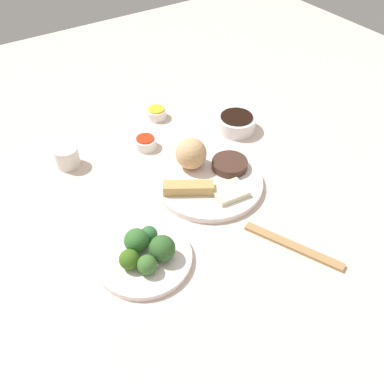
{
  "coord_description": "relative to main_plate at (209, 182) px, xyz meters",
  "views": [
    {
      "loc": [
        0.47,
        0.63,
        0.74
      ],
      "look_at": [
        0.07,
        0.03,
        0.06
      ],
      "focal_mm": 39.98,
      "sensor_mm": 36.0,
      "label": 1
    }
  ],
  "objects": [
    {
      "name": "soy_sauce_bowl",
      "position": [
        -0.2,
        -0.15,
        0.01
      ],
      "size": [
        0.11,
        0.11,
        0.04
      ],
      "primitive_type": "cylinder",
      "color": "white",
      "rests_on": "tabletop"
    },
    {
      "name": "main_plate",
      "position": [
        0.0,
        0.0,
        0.0
      ],
      "size": [
        0.27,
        0.27,
        0.02
      ],
      "primitive_type": "cylinder",
      "color": "white",
      "rests_on": "tabletop"
    },
    {
      "name": "teacup",
      "position": [
        0.26,
        -0.27,
        0.02
      ],
      "size": [
        0.06,
        0.06,
        0.05
      ],
      "primitive_type": "cylinder",
      "color": "silver",
      "rests_on": "tabletop"
    },
    {
      "name": "crab_rangoon_wonton",
      "position": [
        -0.01,
        0.07,
        0.01
      ],
      "size": [
        0.08,
        0.07,
        0.01
      ],
      "primitive_type": "cube",
      "rotation": [
        0.0,
        0.0,
        -0.1
      ],
      "color": "beige",
      "rests_on": "main_plate"
    },
    {
      "name": "sauce_ramekin_hot_mustard_liquid",
      "position": [
        -0.04,
        -0.33,
        0.02
      ],
      "size": [
        0.05,
        0.05,
        0.0
      ],
      "primitive_type": "cylinder",
      "color": "gold",
      "rests_on": "sauce_ramekin_hot_mustard"
    },
    {
      "name": "spring_roll",
      "position": [
        0.07,
        0.01,
        0.02
      ],
      "size": [
        0.12,
        0.09,
        0.03
      ],
      "primitive_type": "cube",
      "rotation": [
        0.0,
        0.0,
        2.58
      ],
      "color": "tan",
      "rests_on": "main_plate"
    },
    {
      "name": "soy_sauce_bowl_liquid",
      "position": [
        -0.2,
        -0.15,
        0.04
      ],
      "size": [
        0.09,
        0.09,
        0.0
      ],
      "primitive_type": "cylinder",
      "color": "black",
      "rests_on": "soy_sauce_bowl"
    },
    {
      "name": "sauce_ramekin_sweet_and_sour_liquid",
      "position": [
        0.06,
        -0.22,
        0.02
      ],
      "size": [
        0.05,
        0.05,
        0.0
      ],
      "primitive_type": "cylinder",
      "color": "red",
      "rests_on": "sauce_ramekin_sweet_and_sour"
    },
    {
      "name": "sauce_ramekin_sweet_and_sour",
      "position": [
        0.06,
        -0.22,
        0.01
      ],
      "size": [
        0.06,
        0.06,
        0.03
      ],
      "primitive_type": "cylinder",
      "color": "white",
      "rests_on": "tabletop"
    },
    {
      "name": "broccoli_floret_0",
      "position": [
        0.25,
        0.09,
        0.03
      ],
      "size": [
        0.05,
        0.05,
        0.05
      ],
      "primitive_type": "sphere",
      "color": "#346C2E",
      "rests_on": "broccoli_plate"
    },
    {
      "name": "rice_scoop",
      "position": [
        0.01,
        -0.07,
        0.05
      ],
      "size": [
        0.08,
        0.08,
        0.08
      ],
      "primitive_type": "sphere",
      "color": "tan",
      "rests_on": "main_plate"
    },
    {
      "name": "broccoli_plate",
      "position": [
        0.25,
        0.12,
        -0.0
      ],
      "size": [
        0.2,
        0.2,
        0.01
      ],
      "primitive_type": "cylinder",
      "color": "white",
      "rests_on": "tabletop"
    },
    {
      "name": "broccoli_floret_1",
      "position": [
        0.26,
        0.16,
        0.03
      ],
      "size": [
        0.04,
        0.04,
        0.04
      ],
      "primitive_type": "sphere",
      "color": "#3C6D2E",
      "rests_on": "broccoli_plate"
    },
    {
      "name": "broccoli_floret_5",
      "position": [
        0.22,
        0.09,
        0.02
      ],
      "size": [
        0.04,
        0.04,
        0.04
      ],
      "primitive_type": "sphere",
      "color": "#2D6937",
      "rests_on": "broccoli_plate"
    },
    {
      "name": "sauce_ramekin_hot_mustard",
      "position": [
        -0.04,
        -0.33,
        0.01
      ],
      "size": [
        0.06,
        0.06,
        0.03
      ],
      "primitive_type": "cylinder",
      "color": "white",
      "rests_on": "tabletop"
    },
    {
      "name": "broccoli_floret_4",
      "position": [
        0.29,
        0.13,
        0.03
      ],
      "size": [
        0.04,
        0.04,
        0.04
      ],
      "primitive_type": "sphere",
      "color": "#3A661A",
      "rests_on": "broccoli_plate"
    },
    {
      "name": "chopsticks_pair",
      "position": [
        -0.03,
        0.26,
        -0.0
      ],
      "size": [
        0.11,
        0.21,
        0.01
      ],
      "primitive_type": "cube",
      "rotation": [
        0.0,
        0.0,
        2.0
      ],
      "color": "#AC814E",
      "rests_on": "tabletop"
    },
    {
      "name": "broccoli_floret_2",
      "position": [
        0.22,
        0.14,
        0.03
      ],
      "size": [
        0.05,
        0.05,
        0.05
      ],
      "primitive_type": "sphere",
      "color": "#305D29",
      "rests_on": "broccoli_plate"
    },
    {
      "name": "stir_fry_heap",
      "position": [
        -0.07,
        -0.01,
        0.02
      ],
      "size": [
        0.09,
        0.09,
        0.02
      ],
      "primitive_type": "cylinder",
      "color": "#432A21",
      "rests_on": "main_plate"
    },
    {
      "name": "tabletop",
      "position": [
        0.0,
        0.0,
        -0.02
      ],
      "size": [
        2.2,
        2.2,
        0.02
      ],
      "primitive_type": "cube",
      "color": "beige",
      "rests_on": "ground"
    }
  ]
}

